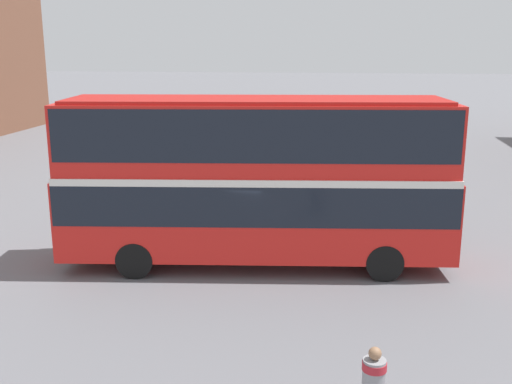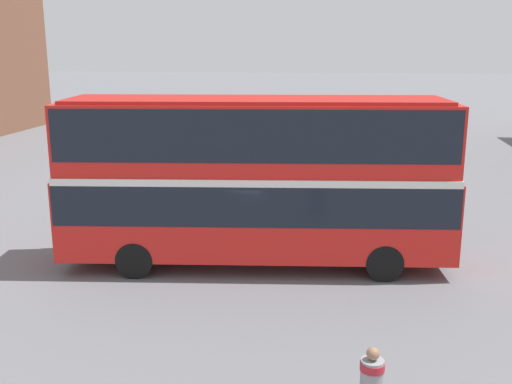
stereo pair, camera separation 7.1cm
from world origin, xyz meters
TOP-DOWN VIEW (x-y plane):
  - ground_plane at (0.00, 0.00)m, footprint 240.00×240.00m
  - double_decker_bus at (0.92, 0.13)m, footprint 11.08×3.79m
  - pedestrian_foreground at (3.89, -7.38)m, footprint 0.55×0.55m
  - parked_car_kerb_near at (-3.20, 9.73)m, footprint 4.20×1.96m

SIDE VIEW (x-z plane):
  - ground_plane at x=0.00m, z-range 0.00..0.00m
  - parked_car_kerb_near at x=-3.20m, z-range 0.02..1.40m
  - pedestrian_foreground at x=3.89m, z-range 0.18..1.76m
  - double_decker_bus at x=0.92m, z-range 0.34..5.12m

